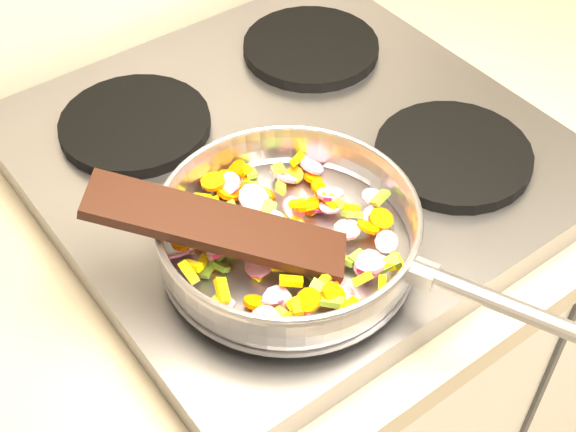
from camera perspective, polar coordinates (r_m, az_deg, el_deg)
base_cabinet at (r=1.74m, az=18.89°, el=1.31°), size 3.00×0.65×0.86m
cooktop at (r=1.01m, az=0.21°, el=4.28°), size 0.60×0.60×0.04m
grate_fl at (r=0.85m, az=-1.67°, el=-3.17°), size 0.19×0.19×0.02m
grate_fr at (r=0.99m, az=11.66°, el=4.29°), size 0.19×0.19×0.02m
grate_bl at (r=1.03m, az=-10.82°, el=6.42°), size 0.19×0.19×0.02m
grate_br at (r=1.15m, az=1.64°, el=11.89°), size 0.19×0.19×0.02m
saute_pan at (r=0.83m, az=0.15°, el=-1.03°), size 0.32×0.46×0.06m
vegetable_heap at (r=0.84m, az=-0.17°, el=-1.44°), size 0.25×0.25×0.04m
wooden_spatula at (r=0.80m, az=-5.06°, el=-0.75°), size 0.23×0.22×0.08m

